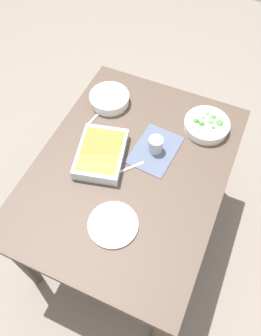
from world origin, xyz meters
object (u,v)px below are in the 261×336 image
Objects in this scene: stew_bowl at (109,98)px; fork_on_table at (124,170)px; broccoli_bowl at (207,125)px; spoon_by_broccoli at (205,134)px; side_plate at (113,224)px; spoon_by_stew at (101,111)px; baking_dish at (101,153)px; drink_cup at (156,146)px.

fork_on_table is (-0.37, -0.26, -0.03)m from stew_bowl.
broccoli_bowl is 1.34× the size of spoon_by_broccoli.
stew_bowl reaches higher than side_plate.
spoon_by_stew is (-0.11, 0.55, -0.03)m from broccoli_bowl.
fork_on_table is at bearing -100.67° from baking_dish.
broccoli_bowl is (0.04, -0.54, -0.00)m from stew_bowl.
broccoli_bowl is 0.57m from baking_dish.
spoon_by_broccoli is at bearing -51.43° from baking_dish.
stew_bowl is 0.93× the size of broccoli_bowl.
spoon_by_stew is 1.00× the size of spoon_by_broccoli.
stew_bowl is 2.57× the size of drink_cup.
baking_dish reaches higher than spoon_by_stew.
baking_dish is 1.95× the size of spoon_by_stew.
spoon_by_broccoli is (-0.01, -0.55, -0.03)m from stew_bowl.
drink_cup is at bearing -119.91° from stew_bowl.
side_plate is 0.68m from spoon_by_broccoli.
drink_cup reaches higher than broccoli_bowl.
spoon_by_broccoli is at bearing -82.83° from spoon_by_stew.
spoon_by_broccoli is at bearing -19.04° from side_plate.
broccoli_bowl is at bearing 11.14° from spoon_by_broccoli.
side_plate is (-0.30, -0.21, -0.03)m from baking_dish.
baking_dish is 0.36m from side_plate.
spoon_by_broccoli is at bearing -168.86° from broccoli_bowl.
side_plate is 1.26× the size of spoon_by_broccoli.
spoon_by_broccoli reaches higher than fork_on_table.
broccoli_bowl is at bearing -47.51° from baking_dish.
side_plate is at bearing -153.15° from stew_bowl.
drink_cup is at bearing -28.02° from fork_on_table.
fork_on_table is (-0.37, 0.29, -0.00)m from spoon_by_broccoli.
side_plate is at bearing 162.72° from broccoli_bowl.
drink_cup reaches higher than side_plate.
baking_dish reaches higher than side_plate.
drink_cup is at bearing 133.99° from spoon_by_broccoli.
drink_cup is 0.38m from spoon_by_stew.
spoon_by_stew is (0.12, 0.36, -0.03)m from drink_cup.
baking_dish reaches higher than fork_on_table.
drink_cup reaches higher than fork_on_table.
broccoli_bowl is at bearing -39.09° from drink_cup.
stew_bowl reaches higher than spoon_by_broccoli.
baking_dish reaches higher than spoon_by_broccoli.
stew_bowl is 0.08m from spoon_by_stew.
broccoli_bowl is at bearing -34.78° from fork_on_table.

